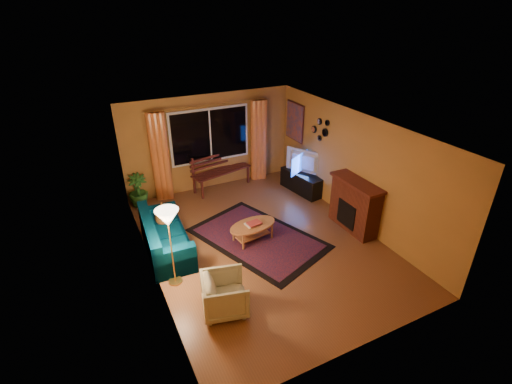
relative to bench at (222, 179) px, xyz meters
name	(u,v)px	position (x,y,z in m)	size (l,w,h in m)	color
floor	(262,242)	(-0.19, -2.75, -0.26)	(4.50, 6.00, 0.02)	brown
ceiling	(263,127)	(-0.19, -2.75, 2.26)	(4.50, 6.00, 0.02)	white
wall_back	(210,142)	(-0.19, 0.26, 1.00)	(4.50, 0.02, 2.50)	#BD823B
wall_left	(146,216)	(-2.45, -2.75, 1.00)	(0.02, 6.00, 2.50)	#BD823B
wall_right	(354,168)	(2.07, -2.75, 1.00)	(0.02, 6.00, 2.50)	#BD823B
window	(210,136)	(-0.19, 0.19, 1.20)	(2.00, 0.02, 1.30)	black
curtain_rod	(209,105)	(-0.19, 0.15, 2.00)	(0.03, 0.03, 3.20)	#BF8C3F
curtain_left	(160,157)	(-1.54, 0.13, 0.87)	(0.36, 0.36, 2.24)	orange
curtain_right	(258,141)	(1.16, 0.13, 0.87)	(0.36, 0.36, 2.24)	orange
bench	(222,179)	(0.00, 0.00, 0.00)	(1.65, 0.48, 0.49)	#491913
potted_plant	(138,190)	(-2.19, 0.00, 0.16)	(0.46, 0.46, 0.82)	#235B1E
sofa	(166,235)	(-2.05, -2.15, 0.13)	(0.79, 1.85, 0.75)	#00243A
dog	(162,214)	(-2.00, -1.74, 0.38)	(0.34, 0.47, 0.51)	#985F2E
armchair	(225,293)	(-1.61, -4.18, 0.11)	(0.70, 0.66, 0.72)	beige
floor_lamp	(171,248)	(-2.17, -3.16, 0.51)	(0.25, 0.25, 1.51)	#BF8C3F
rug	(258,238)	(-0.21, -2.59, -0.24)	(1.76, 2.78, 0.02)	maroon
coffee_table	(253,232)	(-0.33, -2.59, -0.06)	(1.05, 1.05, 0.38)	#B56F3D
tv_console	(302,182)	(1.81, -1.13, 0.02)	(0.42, 1.26, 0.53)	black
television	(303,162)	(1.81, -1.13, 0.58)	(1.05, 0.14, 0.61)	black
fireplace	(355,206)	(1.86, -3.15, 0.30)	(0.40, 1.20, 1.10)	maroon
mirror_cluster	(320,128)	(2.02, -1.45, 1.55)	(0.06, 0.60, 0.56)	black
painting	(295,122)	(2.03, -0.30, 1.40)	(0.04, 0.76, 0.96)	#C94E12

